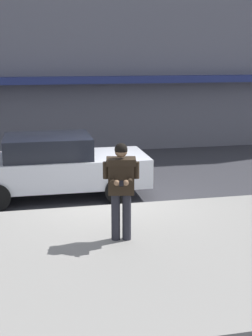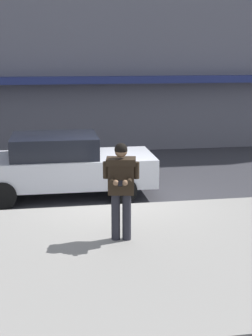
{
  "view_description": "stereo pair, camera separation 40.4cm",
  "coord_description": "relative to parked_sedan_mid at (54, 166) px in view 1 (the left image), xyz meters",
  "views": [
    {
      "loc": [
        -1.92,
        -10.16,
        3.44
      ],
      "look_at": [
        -0.21,
        -2.29,
        1.49
      ],
      "focal_mm": 50.0,
      "sensor_mm": 36.0,
      "label": 1
    },
    {
      "loc": [
        -1.52,
        -10.23,
        3.44
      ],
      "look_at": [
        -0.21,
        -2.29,
        1.49
      ],
      "focal_mm": 50.0,
      "sensor_mm": 36.0,
      "label": 2
    }
  ],
  "objects": [
    {
      "name": "ground_plane",
      "position": [
        1.28,
        -1.17,
        -0.79
      ],
      "size": [
        80.0,
        80.0,
        0.0
      ],
      "primitive_type": "plane",
      "color": "#333338"
    },
    {
      "name": "sidewalk",
      "position": [
        2.28,
        -4.02,
        -0.72
      ],
      "size": [
        32.0,
        5.3,
        0.14
      ],
      "primitive_type": "cube",
      "color": "gray",
      "rests_on": "ground"
    },
    {
      "name": "curb_paint_line",
      "position": [
        2.28,
        -1.12,
        -0.79
      ],
      "size": [
        28.0,
        0.12,
        0.01
      ],
      "primitive_type": "cube",
      "color": "silver",
      "rests_on": "ground"
    },
    {
      "name": "man_texting_on_phone",
      "position": [
        0.98,
        -3.45,
        0.46
      ],
      "size": [
        0.64,
        0.63,
        1.81
      ],
      "color": "#23232B",
      "rests_on": "sidewalk"
    },
    {
      "name": "parked_sedan_mid",
      "position": [
        0.0,
        0.0,
        0.0
      ],
      "size": [
        4.52,
        1.96,
        1.54
      ],
      "color": "silver",
      "rests_on": "ground"
    }
  ]
}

